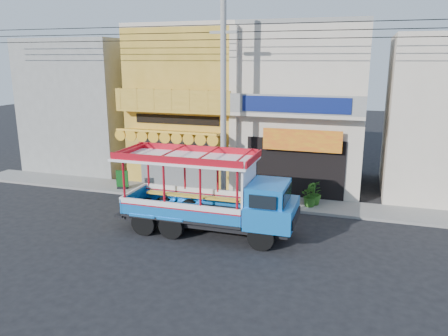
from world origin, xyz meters
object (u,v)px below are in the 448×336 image
potted_plant_c (314,193)px  potted_plant_a (311,196)px  green_sign (122,181)px  potted_plant_b (312,193)px  utility_pole (227,94)px  songthaew_truck (220,196)px

potted_plant_c → potted_plant_a: bearing=10.4°
potted_plant_c → green_sign: bearing=-54.6°
potted_plant_a → potted_plant_c: (0.12, 0.30, 0.05)m
green_sign → potted_plant_a: (9.40, 0.15, 0.10)m
potted_plant_b → potted_plant_c: 0.34m
utility_pole → green_sign: (-5.63, 0.32, -4.52)m
utility_pole → green_sign: bearing=176.8°
green_sign → potted_plant_c: size_ratio=0.86×
songthaew_truck → potted_plant_a: (2.92, 4.03, -0.92)m
potted_plant_c → songthaew_truck: bearing=-2.4°
potted_plant_b → potted_plant_c: bearing=158.0°
utility_pole → potted_plant_b: (3.75, 1.04, -4.48)m
potted_plant_c → utility_pole: bearing=-46.3°
potted_plant_b → green_sign: bearing=45.8°
songthaew_truck → potted_plant_c: 5.36m
songthaew_truck → potted_plant_c: songthaew_truck is taller
potted_plant_a → potted_plant_c: potted_plant_c is taller
songthaew_truck → potted_plant_b: bearing=57.9°
songthaew_truck → potted_plant_c: bearing=54.9°
potted_plant_a → utility_pole: bearing=168.9°
potted_plant_a → songthaew_truck: bearing=-144.0°
utility_pole → potted_plant_b: 5.94m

